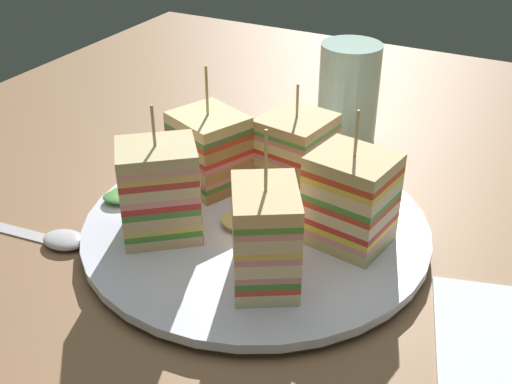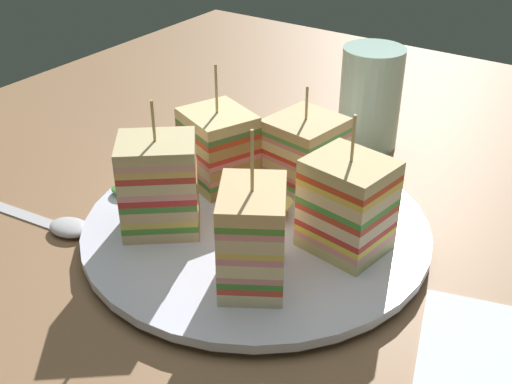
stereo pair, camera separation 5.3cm
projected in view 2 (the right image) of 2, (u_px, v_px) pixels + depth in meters
The scene contains 11 objects.
ground_plane at pixel (256, 244), 55.85cm from camera, with size 113.92×95.45×1.80cm, color #8E6747.
plate at pixel (256, 228), 54.93cm from camera, with size 29.52×29.52×1.45cm.
sandwich_wedge_0 at pixel (219, 148), 58.94cm from camera, with size 7.41×7.84×11.56cm.
sandwich_wedge_1 at pixel (160, 185), 51.99cm from camera, with size 7.81×8.00×11.48cm.
sandwich_wedge_2 at pixel (252, 237), 45.85cm from camera, with size 7.72×7.16×12.46cm.
sandwich_wedge_3 at pixel (347, 205), 49.66cm from camera, with size 6.25×6.99×11.54cm.
sandwich_wedge_4 at pixel (305, 153), 58.52cm from camera, with size 7.09×6.77×9.77cm.
chip_pile at pixel (259, 211), 54.95cm from camera, with size 6.80×6.20×1.65cm.
salad_garnish at pixel (154, 183), 59.29cm from camera, with size 7.32×6.80×1.37cm.
spoon at pixel (53, 223), 56.46cm from camera, with size 3.57×15.60×1.00cm.
drinking_glass at pixel (374, 105), 68.19cm from camera, with size 6.52×6.52×10.91cm.
Camera 2 is at (37.73, 25.61, 31.66)cm, focal length 44.78 mm.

